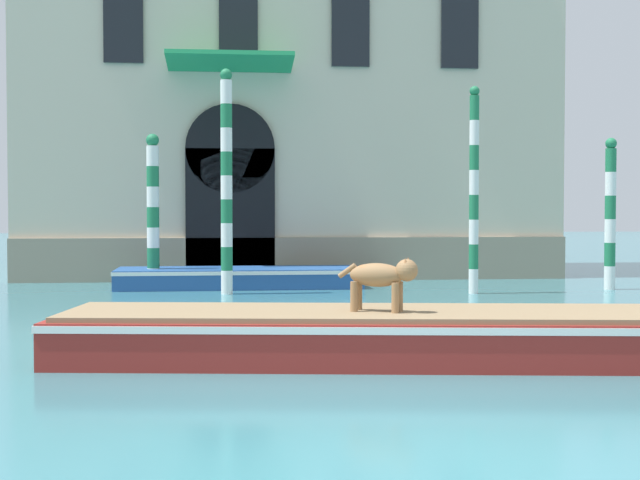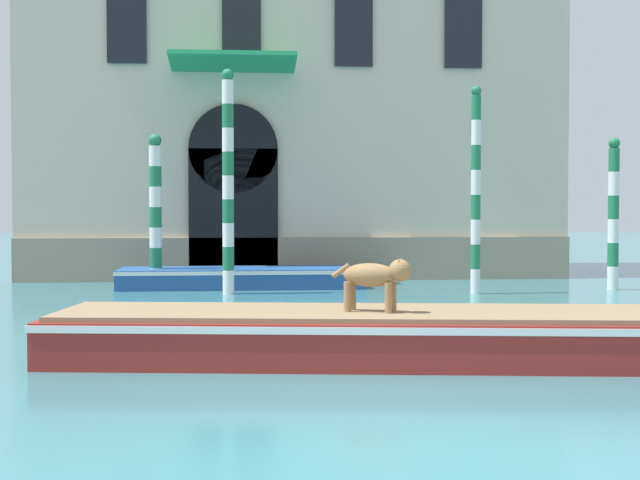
% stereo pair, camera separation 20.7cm
% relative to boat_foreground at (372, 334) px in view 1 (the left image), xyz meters
% --- Properties ---
extents(ground_plane, '(120.00, 120.00, 0.00)m').
position_rel_boat_foreground_xyz_m(ground_plane, '(-0.49, -4.49, -0.31)').
color(ground_plane, teal).
extents(palazzo_left, '(13.66, 7.40, 13.66)m').
position_rel_boat_foreground_xyz_m(palazzo_left, '(-0.04, 14.58, 6.50)').
color(palazzo_left, beige).
rests_on(palazzo_left, ground_plane).
extents(boat_foreground, '(7.54, 2.77, 0.59)m').
position_rel_boat_foreground_xyz_m(boat_foreground, '(0.00, 0.00, 0.00)').
color(boat_foreground, maroon).
rests_on(boat_foreground, ground_plane).
extents(dog_on_deck, '(0.88, 0.53, 0.63)m').
position_rel_boat_foreground_xyz_m(dog_on_deck, '(0.09, -0.14, 0.68)').
color(dog_on_deck, '#997047').
rests_on(dog_on_deck, boat_foreground).
extents(boat_moored_near_palazzo, '(5.47, 1.71, 0.44)m').
position_rel_boat_foreground_xyz_m(boat_moored_near_palazzo, '(-1.42, 9.81, -0.08)').
color(boat_moored_near_palazzo, '#234C8C').
rests_on(boat_moored_near_palazzo, ground_plane).
extents(mooring_pole_0, '(0.21, 0.21, 4.30)m').
position_rel_boat_foreground_xyz_m(mooring_pole_0, '(3.41, 7.85, 1.85)').
color(mooring_pole_0, white).
rests_on(mooring_pole_0, ground_plane).
extents(mooring_pole_1, '(0.25, 0.25, 4.64)m').
position_rel_boat_foreground_xyz_m(mooring_pole_1, '(-1.70, 8.26, 2.03)').
color(mooring_pole_1, white).
rests_on(mooring_pole_1, ground_plane).
extents(mooring_pole_2, '(0.28, 0.28, 3.41)m').
position_rel_boat_foreground_xyz_m(mooring_pole_2, '(-3.32, 9.74, 1.42)').
color(mooring_pole_2, white).
rests_on(mooring_pole_2, ground_plane).
extents(mooring_pole_3, '(0.24, 0.24, 3.30)m').
position_rel_boat_foreground_xyz_m(mooring_pole_3, '(6.61, 8.43, 1.36)').
color(mooring_pole_3, white).
rests_on(mooring_pole_3, ground_plane).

